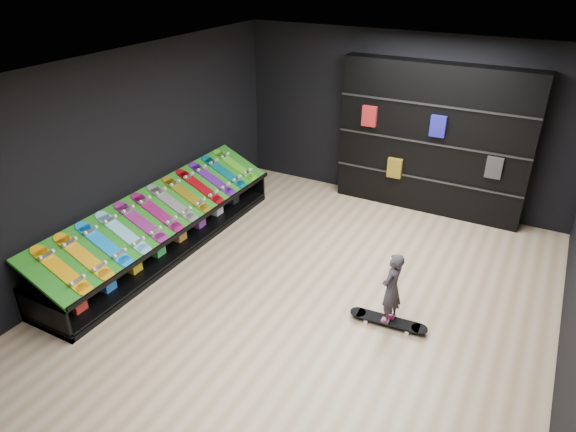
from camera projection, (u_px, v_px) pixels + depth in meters
The scene contains 22 objects.
floor at pixel (313, 295), 6.98m from camera, with size 6.00×7.00×0.01m, color tan.
ceiling at pixel (320, 71), 5.58m from camera, with size 6.00×7.00×0.01m, color white.
wall_back at pixel (402, 120), 9.01m from camera, with size 6.00×0.02×3.00m, color black.
wall_front at pixel (99, 387), 3.56m from camera, with size 6.00×0.02×3.00m, color black.
wall_left at pixel (132, 154), 7.54m from camera, with size 0.02×7.00×3.00m, color black.
display_rack at pixel (165, 235), 7.94m from camera, with size 0.90×4.50×0.50m, color black, non-canonical shape.
turf_ramp at pixel (165, 209), 7.70m from camera, with size 1.00×4.50×0.04m, color #16640F.
back_shelving at pixel (432, 140), 8.71m from camera, with size 3.22×0.38×2.58m, color black.
floor_skateboard at pixel (388, 322), 6.40m from camera, with size 0.98×0.22×0.09m, color black, non-canonical shape.
child at pixel (390, 301), 6.25m from camera, with size 0.22×0.15×0.57m, color black.
display_board_0 at pixel (61, 270), 6.20m from camera, with size 0.98×0.22×0.09m, color yellow, non-canonical shape.
display_board_1 at pixel (84, 256), 6.47m from camera, with size 0.98×0.22×0.09m, color orange, non-canonical shape.
display_board_2 at pixel (104, 244), 6.74m from camera, with size 0.98×0.22×0.09m, color blue, non-canonical shape.
display_board_3 at pixel (123, 233), 7.01m from camera, with size 0.98×0.22×0.09m, color #0CB2E5, non-canonical shape.
display_board_4 at pixel (141, 222), 7.28m from camera, with size 0.98×0.22×0.09m, color #2626BF, non-canonical shape.
display_board_5 at pixel (157, 212), 7.55m from camera, with size 0.98×0.22×0.09m, color #E5198C, non-canonical shape.
display_board_6 at pixel (173, 203), 7.82m from camera, with size 0.98×0.22×0.09m, color black, non-canonical shape.
display_board_7 at pixel (187, 195), 8.08m from camera, with size 0.98×0.22×0.09m, color yellow, non-canonical shape.
display_board_8 at pixel (200, 187), 8.35m from camera, with size 0.98×0.22×0.09m, color red, non-canonical shape.
display_board_9 at pixel (213, 179), 8.62m from camera, with size 0.98×0.22×0.09m, color purple, non-canonical shape.
display_board_10 at pixel (224, 172), 8.89m from camera, with size 0.98×0.22×0.09m, color #0C8C99, non-canonical shape.
display_board_11 at pixel (235, 165), 9.16m from camera, with size 0.98×0.22×0.09m, color green, non-canonical shape.
Camera 1 is at (2.39, -5.16, 4.21)m, focal length 32.00 mm.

